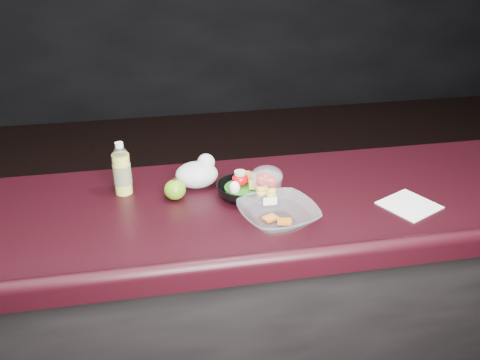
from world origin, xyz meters
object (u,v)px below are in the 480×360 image
lemonade_bottle (122,172)px  snack_bowl (242,189)px  green_apple (175,190)px  takeout_bowl (278,215)px  fruit_cup (267,187)px

lemonade_bottle → snack_bowl: bearing=-15.9°
green_apple → snack_bowl: bearing=-9.2°
green_apple → snack_bowl: 0.23m
lemonade_bottle → takeout_bowl: size_ratio=0.66×
lemonade_bottle → snack_bowl: size_ratio=0.97×
lemonade_bottle → green_apple: bearing=-24.1°
lemonade_bottle → green_apple: (0.17, -0.08, -0.04)m
lemonade_bottle → green_apple: lemonade_bottle is taller
green_apple → takeout_bowl: 0.37m
fruit_cup → snack_bowl: size_ratio=0.76×
fruit_cup → lemonade_bottle: bearing=157.5°
lemonade_bottle → snack_bowl: (0.39, -0.11, -0.05)m
takeout_bowl → snack_bowl: bearing=114.0°
lemonade_bottle → snack_bowl: lemonade_bottle is taller
snack_bowl → takeout_bowl: size_ratio=0.67×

